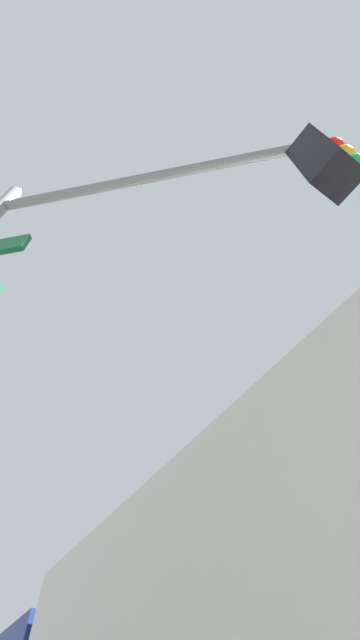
% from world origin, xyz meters
% --- Properties ---
extents(traffic_signal_near, '(2.55, 2.51, 5.06)m').
position_xyz_m(traffic_signal_near, '(-5.93, -5.73, 3.59)').
color(traffic_signal_near, slate).
rests_on(traffic_signal_near, ground_plane).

